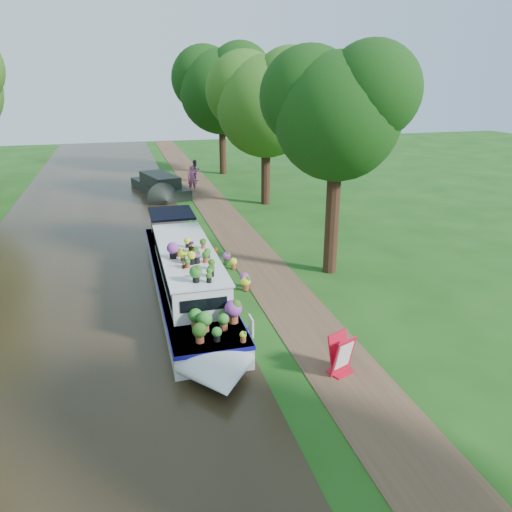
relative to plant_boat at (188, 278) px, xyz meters
The scene contains 12 objects.
ground 2.97m from the plant_boat, 37.71° to the right, with size 100.00×100.00×0.00m, color #164411.
canal_water 4.22m from the plant_boat, 155.11° to the right, with size 10.00×100.00×0.02m, color black.
towpath 3.95m from the plant_boat, 26.76° to the right, with size 2.20×100.00×0.03m, color #4D3624.
plant_boat is the anchor object (origin of this frame).
tree_near_overhang 8.44m from the plant_boat, 12.38° to the left, with size 5.52×5.28×8.99m.
tree_near_mid 15.95m from the plant_boat, 63.22° to the left, with size 6.90×6.60×9.40m.
tree_near_far 25.89m from the plant_boat, 75.64° to the left, with size 7.59×7.26×10.30m.
second_boat 17.72m from the plant_boat, 88.38° to the left, with size 3.73×7.59×1.39m.
sandwich_board 6.78m from the plant_boat, 60.64° to the right, with size 0.77×0.80×1.12m.
pedestrian_pink 18.12m from the plant_boat, 81.20° to the left, with size 0.67×0.44×1.83m, color #CD5478.
pedestrian_dark 21.81m from the plant_boat, 80.68° to the left, with size 0.80×0.62×1.64m, color black.
verge_plant 3.79m from the plant_boat, 56.26° to the left, with size 0.40×0.35×0.45m, color #1D6323.
Camera 1 is at (-4.24, -14.93, 7.68)m, focal length 35.00 mm.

